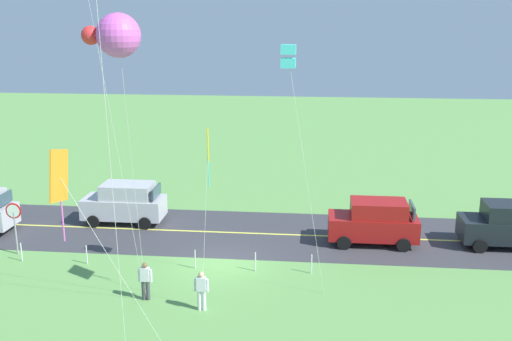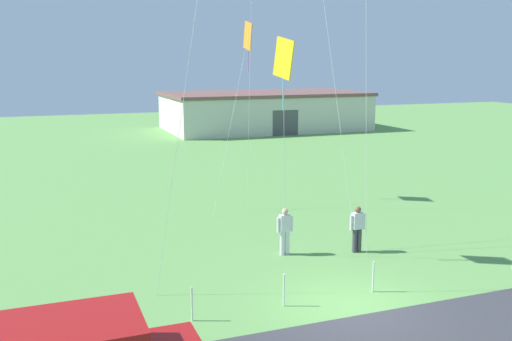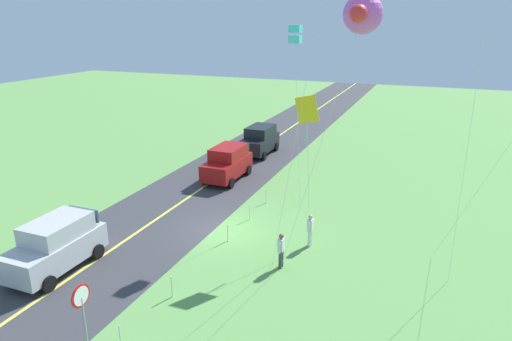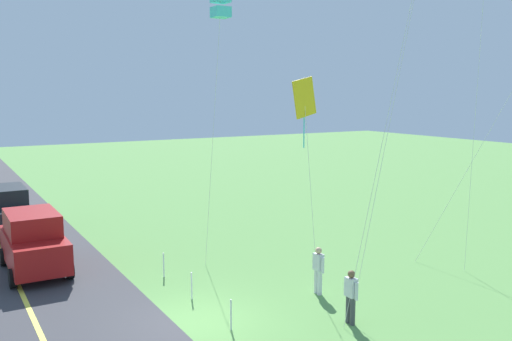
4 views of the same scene
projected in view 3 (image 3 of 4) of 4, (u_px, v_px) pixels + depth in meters
The scene contains 17 objects.
ground_plane at pixel (224, 231), 23.39m from camera, with size 120.00×120.00×0.10m, color #60994C.
asphalt_road at pixel (158, 218), 24.79m from camera, with size 120.00×7.00×0.00m, color #38383D.
road_centre_stripe at pixel (158, 218), 24.79m from camera, with size 120.00×0.16×0.00m, color #E5E04C.
car_suv_foreground at pixel (56, 245), 19.41m from camera, with size 4.40×2.12×2.24m.
car_parked_west_far at pixel (260, 140), 36.37m from camera, with size 4.40×2.12×2.24m.
car_parked_west_near at pixel (227, 163), 30.56m from camera, with size 4.40×2.12×2.24m.
stop_sign at pixel (82, 306), 14.15m from camera, with size 0.76×0.08×2.56m.
person_adult_near at pixel (281, 249), 19.62m from camera, with size 0.58×0.22×1.60m.
person_adult_companion at pixel (310, 229), 21.51m from camera, with size 0.58×0.22×1.60m.
kite_red_low at pixel (363, 14), 15.94m from camera, with size 1.90×3.43×11.17m.
kite_blue_mid at pixel (307, 112), 20.19m from camera, with size 0.43×1.10×7.16m.
kite_pink_drift at pixel (295, 35), 22.23m from camera, with size 1.88×0.56×10.04m.
fence_post_0 at pixel (266, 196), 26.69m from camera, with size 0.05×0.05×0.90m, color silver.
fence_post_1 at pixel (250, 212), 24.49m from camera, with size 0.05×0.05×0.90m, color silver.
fence_post_2 at pixel (228, 233), 22.08m from camera, with size 0.05×0.05×0.90m, color silver.
fence_post_3 at pixel (172, 287), 17.61m from camera, with size 0.05×0.05×0.90m, color silver.
fence_post_4 at pixel (120, 337), 14.84m from camera, with size 0.05×0.05×0.90m, color silver.
Camera 3 is at (19.08, 9.44, 10.26)m, focal length 31.97 mm.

